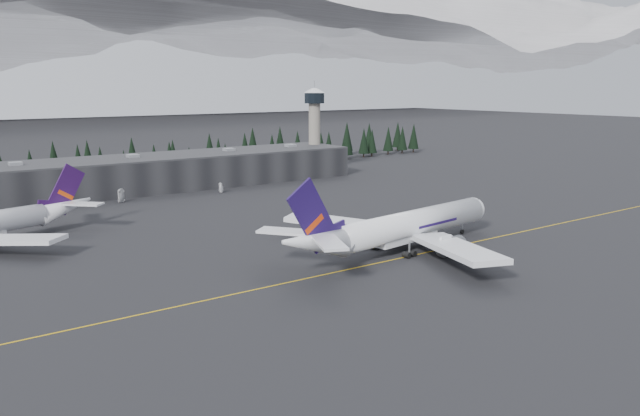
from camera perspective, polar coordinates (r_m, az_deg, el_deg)
ground at (r=141.34m, az=4.77°, el=-4.86°), size 1400.00×1400.00×0.00m
taxiline at (r=139.88m, az=5.31°, el=-5.03°), size 400.00×0.40×0.02m
terminal at (r=246.70m, az=-14.46°, el=3.21°), size 160.00×30.00×12.60m
control_tower at (r=283.48m, az=-0.51°, el=8.02°), size 10.00×10.00×37.70m
treeline at (r=281.10m, az=-17.26°, el=4.24°), size 360.00×20.00×15.00m
jet_main at (r=148.14m, az=7.09°, el=-1.83°), size 70.09×64.35×20.66m
gse_vehicle_a at (r=220.71m, az=-17.73°, el=0.65°), size 3.49×5.24×1.34m
gse_vehicle_b at (r=232.60m, az=-9.01°, el=1.55°), size 3.99×2.15×1.29m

